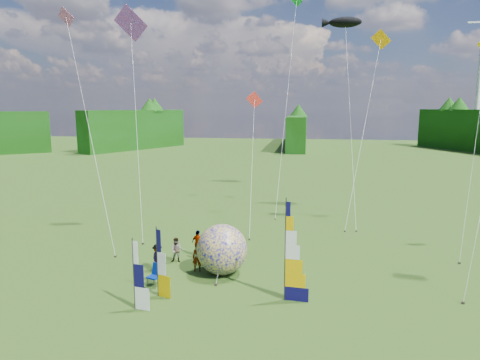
# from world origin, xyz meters

# --- Properties ---
(ground) EXTENTS (220.00, 220.00, 0.00)m
(ground) POSITION_xyz_m (0.00, 0.00, 0.00)
(ground) COLOR #2F4A15
(ground) RESTS_ON ground
(treeline_ring) EXTENTS (210.00, 210.00, 8.00)m
(treeline_ring) POSITION_xyz_m (0.00, 0.00, 4.00)
(treeline_ring) COLOR #154E13
(treeline_ring) RESTS_ON ground
(turbine_right) EXTENTS (8.00, 1.20, 30.00)m
(turbine_right) POSITION_xyz_m (45.00, 102.00, 15.00)
(turbine_right) COLOR silver
(turbine_right) RESTS_ON ground
(feather_banner_main) EXTENTS (1.31, 0.21, 4.81)m
(feather_banner_main) POSITION_xyz_m (1.39, 2.46, 2.41)
(feather_banner_main) COLOR #0C0840
(feather_banner_main) RESTS_ON ground
(side_banner_left) EXTENTS (0.93, 0.40, 3.37)m
(side_banner_left) POSITION_xyz_m (-4.72, 1.95, 1.69)
(side_banner_left) COLOR #D9A500
(side_banner_left) RESTS_ON ground
(side_banner_far) EXTENTS (0.96, 0.26, 3.24)m
(side_banner_far) POSITION_xyz_m (-5.30, 0.48, 1.62)
(side_banner_far) COLOR white
(side_banner_far) RESTS_ON ground
(bol_inflatable) EXTENTS (3.39, 3.39, 2.79)m
(bol_inflatable) POSITION_xyz_m (-2.20, 5.24, 1.40)
(bol_inflatable) COLOR #000081
(bol_inflatable) RESTS_ON ground
(spectator_a) EXTENTS (0.63, 0.47, 1.57)m
(spectator_a) POSITION_xyz_m (-3.63, 5.38, 0.79)
(spectator_a) COLOR #66594C
(spectator_a) RESTS_ON ground
(spectator_b) EXTENTS (0.75, 0.41, 1.50)m
(spectator_b) POSITION_xyz_m (-5.20, 6.54, 0.75)
(spectator_b) COLOR #66594C
(spectator_b) RESTS_ON ground
(spectator_c) EXTENTS (0.40, 1.00, 1.52)m
(spectator_c) POSITION_xyz_m (-5.91, 5.18, 0.76)
(spectator_c) COLOR #66594C
(spectator_c) RESTS_ON ground
(spectator_d) EXTENTS (1.03, 0.78, 1.63)m
(spectator_d) POSITION_xyz_m (-4.22, 7.80, 0.82)
(spectator_d) COLOR #66594C
(spectator_d) RESTS_ON ground
(camp_chair) EXTENTS (0.85, 0.85, 1.15)m
(camp_chair) POSITION_xyz_m (-5.32, 3.05, 0.58)
(camp_chair) COLOR #01175D
(camp_chair) RESTS_ON ground
(kite_whale) EXTENTS (6.58, 15.36, 18.67)m
(kite_whale) POSITION_xyz_m (5.79, 20.52, 9.34)
(kite_whale) COLOR black
(kite_whale) RESTS_ON ground
(kite_rainbow_delta) EXTENTS (7.78, 11.30, 17.80)m
(kite_rainbow_delta) POSITION_xyz_m (-9.96, 12.74, 8.90)
(kite_rainbow_delta) COLOR red
(kite_rainbow_delta) RESTS_ON ground
(small_kite_red) EXTENTS (7.67, 12.24, 10.99)m
(small_kite_red) POSITION_xyz_m (-1.95, 16.19, 5.49)
(small_kite_red) COLOR red
(small_kite_red) RESTS_ON ground
(small_kite_orange) EXTENTS (5.77, 9.81, 16.05)m
(small_kite_orange) POSITION_xyz_m (6.67, 18.08, 8.03)
(small_kite_orange) COLOR #FF9E00
(small_kite_orange) RESTS_ON ground
(small_kite_yellow) EXTENTS (5.31, 8.26, 14.28)m
(small_kite_yellow) POSITION_xyz_m (12.61, 11.70, 7.14)
(small_kite_yellow) COLOR #F5C600
(small_kite_yellow) RESTS_ON ground
(small_kite_pink) EXTENTS (8.07, 7.77, 16.21)m
(small_kite_pink) POSITION_xyz_m (-11.64, 9.05, 8.11)
(small_kite_pink) COLOR #CF568D
(small_kite_pink) RESTS_ON ground
(small_kite_green) EXTENTS (6.59, 14.16, 20.78)m
(small_kite_green) POSITION_xyz_m (0.35, 23.17, 10.39)
(small_kite_green) COLOR #0EC230
(small_kite_green) RESTS_ON ground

